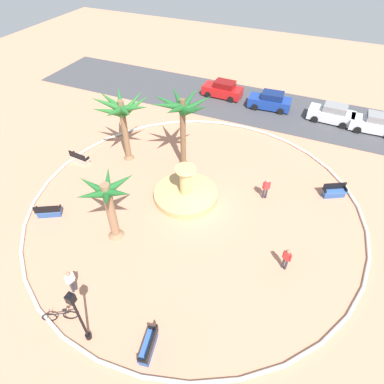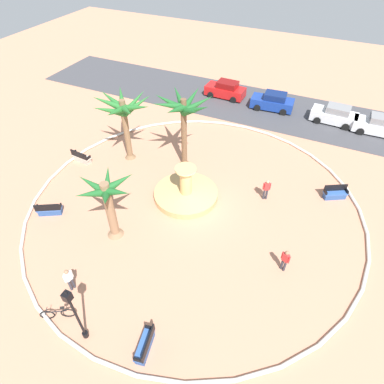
{
  "view_description": "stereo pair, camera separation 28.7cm",
  "coord_description": "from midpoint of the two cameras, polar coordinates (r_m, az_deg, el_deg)",
  "views": [
    {
      "loc": [
        6.24,
        -14.54,
        15.61
      ],
      "look_at": [
        -0.28,
        0.17,
        1.0
      ],
      "focal_mm": 30.75,
      "sensor_mm": 36.0,
      "label": 1
    },
    {
      "loc": [
        6.51,
        -14.43,
        15.61
      ],
      "look_at": [
        -0.28,
        0.17,
        1.0
      ],
      "focal_mm": 30.75,
      "sensor_mm": 36.0,
      "label": 2
    }
  ],
  "objects": [
    {
      "name": "ground_plane",
      "position": [
        22.23,
        0.11,
        -2.37
      ],
      "size": [
        80.0,
        80.0,
        0.0
      ],
      "primitive_type": "plane",
      "color": "tan"
    },
    {
      "name": "bench_southeast",
      "position": [
        16.65,
        -8.02,
        -25.04
      ],
      "size": [
        0.8,
        1.67,
        1.0
      ],
      "color": "#335BA8",
      "rests_on": "ground"
    },
    {
      "name": "bench_north",
      "position": [
        23.31,
        -23.88,
        -3.17
      ],
      "size": [
        1.64,
        1.22,
        1.0
      ],
      "color": "#335BA8",
      "rests_on": "ground"
    },
    {
      "name": "parked_car_leftmost",
      "position": [
        35.36,
        5.12,
        17.28
      ],
      "size": [
        4.04,
        2.0,
        1.67
      ],
      "color": "red",
      "rests_on": "ground"
    },
    {
      "name": "person_pedestrian_stroll",
      "position": [
        18.94,
        15.63,
        -11.01
      ],
      "size": [
        0.5,
        0.32,
        1.6
      ],
      "color": "#33333D",
      "rests_on": "ground"
    },
    {
      "name": "bench_east",
      "position": [
        27.14,
        -19.13,
        5.43
      ],
      "size": [
        1.64,
        0.63,
        1.0
      ],
      "color": "beige",
      "rests_on": "ground"
    },
    {
      "name": "parked_car_rightmost",
      "position": [
        33.26,
        28.95,
        10.34
      ],
      "size": [
        4.04,
        2.0,
        1.67
      ],
      "color": "silver",
      "rests_on": "ground"
    },
    {
      "name": "palm_tree_mid_plaza",
      "position": [
        23.32,
        -2.04,
        13.7
      ],
      "size": [
        4.29,
        4.39,
        5.68
      ],
      "color": "brown",
      "rests_on": "ground"
    },
    {
      "name": "parked_car_third",
      "position": [
        33.24,
        22.85,
        12.39
      ],
      "size": [
        4.07,
        2.06,
        1.67
      ],
      "color": "silver",
      "rests_on": "ground"
    },
    {
      "name": "palm_tree_near_fountain",
      "position": [
        18.86,
        -14.73,
        -1.29
      ],
      "size": [
        3.47,
        3.25,
        4.39
      ],
      "color": "#8E6B4C",
      "rests_on": "ground"
    },
    {
      "name": "lamppost",
      "position": [
        15.81,
        -19.71,
        -19.28
      ],
      "size": [
        0.32,
        0.32,
        3.92
      ],
      "color": "black",
      "rests_on": "ground"
    },
    {
      "name": "palm_tree_by_curb",
      "position": [
        24.73,
        -12.46,
        13.46
      ],
      "size": [
        4.64,
        4.48,
        5.19
      ],
      "color": "brown",
      "rests_on": "ground"
    },
    {
      "name": "person_cyclist_photo",
      "position": [
        22.69,
        12.37,
        0.71
      ],
      "size": [
        0.5,
        0.32,
        1.64
      ],
      "color": "#33333D",
      "rests_on": "ground"
    },
    {
      "name": "plaza_curb",
      "position": [
        22.16,
        0.11,
        -2.18
      ],
      "size": [
        22.09,
        22.09,
        0.2
      ],
      "primitive_type": "torus",
      "color": "silver",
      "rests_on": "ground"
    },
    {
      "name": "bench_west",
      "position": [
        24.67,
        23.1,
        -0.02
      ],
      "size": [
        1.64,
        1.22,
        1.0
      ],
      "color": "#335BA8",
      "rests_on": "ground"
    },
    {
      "name": "street_asphalt",
      "position": [
        34.34,
        10.92,
        14.47
      ],
      "size": [
        48.0,
        8.0,
        0.03
      ],
      "primitive_type": "cube",
      "color": "#424247",
      "rests_on": "ground"
    },
    {
      "name": "bicycle_red_frame",
      "position": [
        18.32,
        -22.35,
        -19.27
      ],
      "size": [
        1.51,
        0.93,
        0.94
      ],
      "color": "black",
      "rests_on": "ground"
    },
    {
      "name": "parked_car_second",
      "position": [
        33.78,
        13.14,
        15.11
      ],
      "size": [
        4.12,
        2.15,
        1.67
      ],
      "color": "navy",
      "rests_on": "ground"
    },
    {
      "name": "fountain",
      "position": [
        22.63,
        -1.45,
        -0.19
      ],
      "size": [
        4.41,
        4.41,
        2.51
      ],
      "color": "tan",
      "rests_on": "ground"
    },
    {
      "name": "person_cyclist_helmet",
      "position": [
        18.59,
        -20.7,
        -14.18
      ],
      "size": [
        0.28,
        0.52,
        1.62
      ],
      "color": "#33333D",
      "rests_on": "ground"
    }
  ]
}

